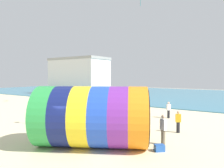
% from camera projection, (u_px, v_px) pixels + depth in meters
% --- Properties ---
extents(ground_plane, '(120.00, 120.00, 0.00)m').
position_uv_depth(ground_plane, '(63.00, 146.00, 12.45)').
color(ground_plane, beige).
extents(sea, '(120.00, 40.00, 0.10)m').
position_uv_depth(sea, '(203.00, 96.00, 43.11)').
color(sea, teal).
rests_on(sea, ground).
extents(giant_inflatable_tube, '(7.06, 5.99, 3.43)m').
position_uv_depth(giant_inflatable_tube, '(93.00, 117.00, 12.37)').
color(giant_inflatable_tube, green).
rests_on(giant_inflatable_tube, ground).
extents(kite_handler, '(0.42, 0.36, 1.77)m').
position_uv_depth(kite_handler, '(163.00, 129.00, 12.70)').
color(kite_handler, '#726651').
rests_on(kite_handler, ground).
extents(bystander_near_water, '(0.42, 0.36, 1.55)m').
position_uv_depth(bystander_near_water, '(178.00, 122.00, 15.40)').
color(bystander_near_water, black).
rests_on(bystander_near_water, ground).
extents(bystander_far_left, '(0.39, 0.42, 1.55)m').
position_uv_depth(bystander_far_left, '(169.00, 110.00, 20.71)').
color(bystander_far_left, black).
rests_on(bystander_far_left, ground).
extents(promenade_building, '(12.13, 6.41, 7.73)m').
position_uv_depth(promenade_building, '(79.00, 76.00, 45.47)').
color(promenade_building, silver).
rests_on(promenade_building, ground).
extents(beach_flag, '(0.47, 0.36, 2.37)m').
position_uv_depth(beach_flag, '(37.00, 99.00, 17.72)').
color(beach_flag, silver).
rests_on(beach_flag, ground).
extents(cooler_box, '(0.62, 0.62, 0.36)m').
position_uv_depth(cooler_box, '(159.00, 148.00, 11.63)').
color(cooler_box, '#2659B2').
rests_on(cooler_box, ground).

